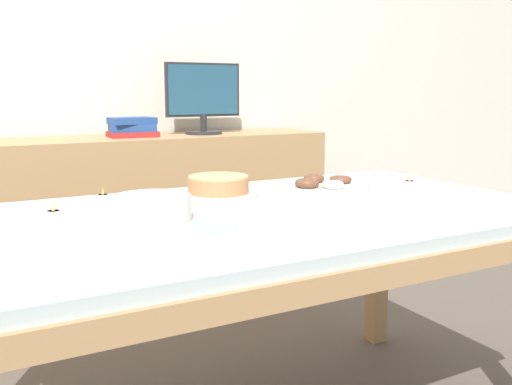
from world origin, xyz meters
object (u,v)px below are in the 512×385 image
book_stack (132,128)px  tealight_right_edge (103,196)px  tealight_near_front (53,213)px  cake_chocolate_round (218,187)px  plate_stack (152,208)px  computer_monitor (203,99)px  pastry_platter (323,185)px  tealight_left_edge (409,182)px

book_stack → tealight_right_edge: 1.13m
book_stack → tealight_near_front: size_ratio=6.24×
book_stack → cake_chocolate_round: book_stack is taller
cake_chocolate_round → plate_stack: plate_stack is taller
tealight_near_front → plate_stack: bearing=-40.1°
computer_monitor → pastry_platter: size_ratio=1.32×
plate_stack → tealight_near_front: bearing=139.9°
computer_monitor → book_stack: 0.42m
pastry_platter → plate_stack: size_ratio=1.53×
plate_stack → computer_monitor: bearing=61.7°
book_stack → tealight_near_front: (-0.59, -1.23, -0.15)m
pastry_platter → tealight_right_edge: pastry_platter is taller
cake_chocolate_round → tealight_near_front: (-0.53, -0.06, -0.02)m
tealight_left_edge → tealight_near_front: (-1.25, 0.08, 0.00)m
plate_stack → tealight_near_front: 0.29m
cake_chocolate_round → tealight_left_edge: size_ratio=6.60×
book_stack → cake_chocolate_round: 1.18m
pastry_platter → plate_stack: (-0.70, -0.19, 0.02)m
cake_chocolate_round → pastry_platter: bearing=-7.7°
tealight_right_edge → tealight_left_edge: bearing=-13.9°
computer_monitor → tealight_near_front: size_ratio=10.60×
tealight_near_front → cake_chocolate_round: bearing=6.3°
book_stack → tealight_left_edge: size_ratio=6.24×
tealight_near_front → tealight_right_edge: (0.18, 0.18, 0.00)m
tealight_near_front → tealight_right_edge: same height
cake_chocolate_round → plate_stack: size_ratio=1.26×
book_stack → pastry_platter: book_stack is taller
cake_chocolate_round → book_stack: bearing=87.2°
book_stack → tealight_near_front: bearing=-115.7°
tealight_near_front → book_stack: bearing=64.3°
tealight_near_front → computer_monitor: bearing=51.2°
plate_stack → tealight_right_edge: plate_stack is taller
tealight_right_edge → pastry_platter: bearing=-13.5°
tealight_right_edge → tealight_near_front: bearing=-134.8°
cake_chocolate_round → tealight_near_front: cake_chocolate_round is taller
book_stack → tealight_right_edge: (-0.41, -1.04, -0.15)m
book_stack → tealight_right_edge: book_stack is taller
book_stack → tealight_right_edge: size_ratio=6.24×
computer_monitor → pastry_platter: computer_monitor is taller
tealight_left_edge → tealight_near_front: size_ratio=1.00×
computer_monitor → tealight_near_front: (-0.99, -1.22, -0.29)m
plate_stack → tealight_left_edge: bearing=6.1°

